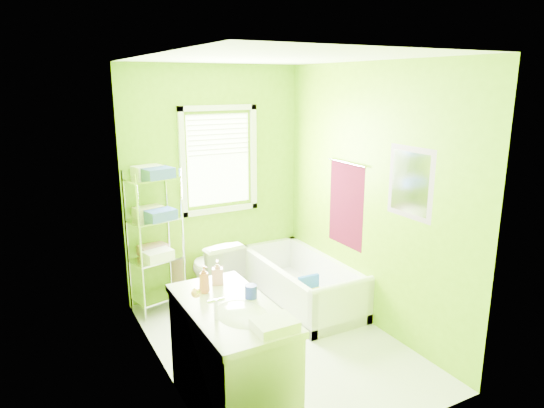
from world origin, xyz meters
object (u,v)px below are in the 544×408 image
bathtub (302,288)px  vanity (232,357)px  toilet (214,271)px  wire_shelf_unit (156,224)px

bathtub → vanity: (-1.44, -1.35, 0.30)m
toilet → vanity: 1.86m
vanity → wire_shelf_unit: (0.01, 1.96, 0.49)m
bathtub → toilet: size_ratio=2.06×
toilet → vanity: size_ratio=0.67×
toilet → bathtub: bearing=151.7°
vanity → wire_shelf_unit: size_ratio=0.74×
bathtub → wire_shelf_unit: wire_shelf_unit is taller
bathtub → vanity: bearing=-137.0°
bathtub → vanity: 2.00m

